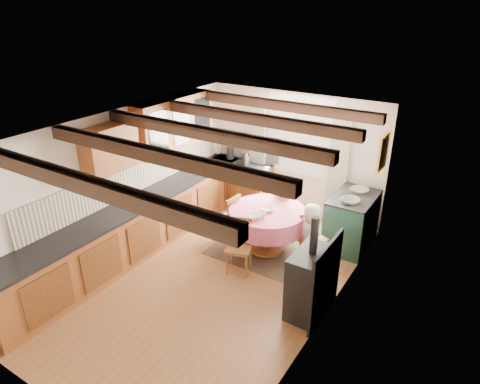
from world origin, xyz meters
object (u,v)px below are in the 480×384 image
Objects in this scene: dining_table at (267,230)px; child_far at (283,207)px; chair_right at (314,238)px; aga_range at (352,221)px; child_right at (311,236)px; chair_left at (227,218)px; cast_iron_stove at (312,267)px; chair_near at (239,247)px; cup at (264,215)px.

child_far is at bearing 91.68° from dining_table.
chair_right is 0.84× the size of aga_range.
dining_table is 0.64m from child_far.
child_right is at bearing -109.83° from aga_range.
chair_left is (-0.76, -0.09, 0.06)m from dining_table.
chair_right is 0.60× the size of cast_iron_stove.
chair_right is (0.81, 0.09, 0.05)m from dining_table.
chair_left is (-0.68, 0.68, 0.00)m from chair_near.
child_right is (0.80, -0.03, 0.16)m from dining_table.
cast_iron_stove is (2.01, -0.98, 0.29)m from chair_left.
cast_iron_stove is at bearing -144.82° from chair_right.
chair_left is 1.01× the size of chair_right.
cup reaches higher than dining_table.
child_far reaches higher than chair_near.
dining_table is 0.77m from chair_near.
aga_range is (1.15, 0.92, 0.09)m from dining_table.
dining_table is at bearing 139.58° from cast_iron_stove.
chair_near is 0.82× the size of child_right.
chair_left is 1.57m from child_right.
cast_iron_stove reaches higher than aga_range.
child_far reaches higher than aga_range.
aga_range is at bearing 38.73° from dining_table.
cup is at bearing 101.63° from child_far.
chair_right is at bearing 6.65° from dining_table.
chair_near is 0.60× the size of cast_iron_stove.
chair_left is at bearing 154.01° from cast_iron_stove.
cup is (0.84, -0.18, 0.37)m from chair_left.
chair_near is at bearing -107.42° from cup.
dining_table is 1.44× the size of chair_left.
child_right reaches higher than chair_right.
chair_left is 0.85× the size of aga_range.
aga_range is 1.01m from child_right.
chair_right is 0.89m from cup.
cast_iron_stove reaches higher than chair_left.
chair_near is 0.85× the size of aga_range.
chair_left is 1.58m from chair_right.
child_right is (-0.00, -0.12, 0.10)m from chair_right.
cup is (-1.07, -1.19, 0.34)m from aga_range.
child_right is (1.56, 0.06, 0.10)m from chair_left.
cast_iron_stove is (0.45, -1.16, 0.30)m from chair_right.
chair_right is 1.28m from cast_iron_stove.
cast_iron_stove is at bearing -34.22° from cup.
dining_table is 0.51m from cup.
child_far reaches higher than dining_table.
cast_iron_stove reaches higher than chair_right.
dining_table is at bearing -141.27° from aga_range.
cast_iron_stove is 1.42m from cup.
child_far is at bearing 71.97° from chair_right.
child_far is (0.74, 0.70, 0.13)m from chair_left.
cast_iron_stove reaches higher than cup.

